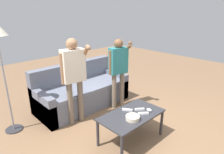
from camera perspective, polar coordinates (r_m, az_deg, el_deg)
name	(u,v)px	position (r m, az deg, el deg)	size (l,w,h in m)	color
ground_plane	(128,140)	(3.31, 4.65, -17.64)	(12.00, 12.00, 0.00)	brown
couch	(82,92)	(4.25, -8.72, -4.18)	(1.93, 0.84, 0.88)	slate
coffee_table	(131,117)	(3.09, 5.62, -11.51)	(1.00, 0.56, 0.46)	#2D2D33
snack_bowl	(133,118)	(2.92, 5.95, -11.58)	(0.20, 0.20, 0.06)	beige
game_remote_nunchuk	(149,110)	(3.17, 10.64, -9.32)	(0.06, 0.09, 0.05)	white
player_right	(118,66)	(3.93, 1.82, 3.29)	(0.42, 0.36, 1.43)	#756656
player_left	(74,72)	(3.39, -10.98, 1.42)	(0.44, 0.40, 1.53)	#756656
game_remote_wand_near	(143,113)	(3.08, 8.99, -10.31)	(0.15, 0.13, 0.03)	white
game_remote_wand_far	(127,110)	(3.15, 4.44, -9.39)	(0.12, 0.15, 0.03)	white
game_remote_wand_spare	(140,109)	(3.18, 7.94, -9.18)	(0.14, 0.12, 0.03)	white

